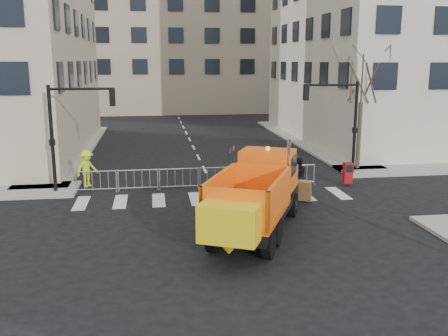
{
  "coord_description": "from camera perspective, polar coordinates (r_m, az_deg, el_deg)",
  "views": [
    {
      "loc": [
        -3.1,
        -17.72,
        6.57
      ],
      "look_at": [
        -0.17,
        2.5,
        2.14
      ],
      "focal_mm": 40.0,
      "sensor_mm": 36.0,
      "label": 1
    }
  ],
  "objects": [
    {
      "name": "sidewalk_back",
      "position": [
        27.19,
        -1.47,
        -1.59
      ],
      "size": [
        64.0,
        5.0,
        0.15
      ],
      "primitive_type": "cube",
      "color": "gray",
      "rests_on": "ground"
    },
    {
      "name": "cop_b",
      "position": [
        24.74,
        8.42,
        -1.0
      ],
      "size": [
        1.03,
        0.86,
        1.92
      ],
      "primitive_type": "imported",
      "rotation": [
        0.0,
        0.0,
        3.29
      ],
      "color": "black",
      "rests_on": "ground"
    },
    {
      "name": "newspaper_box",
      "position": [
        27.29,
        13.95,
        -0.55
      ],
      "size": [
        0.46,
        0.41,
        1.1
      ],
      "primitive_type": "cube",
      "rotation": [
        0.0,
        0.0,
        -0.02
      ],
      "color": "maroon",
      "rests_on": "sidewalk_back"
    },
    {
      "name": "cop_a",
      "position": [
        24.5,
        5.03,
        -1.4
      ],
      "size": [
        0.62,
        0.43,
        1.63
      ],
      "primitive_type": "imported",
      "rotation": [
        0.0,
        0.0,
        3.07
      ],
      "color": "black",
      "rests_on": "ground"
    },
    {
      "name": "street_tree",
      "position": [
        30.92,
        15.33,
        6.57
      ],
      "size": [
        3.0,
        3.0,
        7.5
      ],
      "primitive_type": null,
      "color": "#382B21",
      "rests_on": "ground"
    },
    {
      "name": "traffic_light_left",
      "position": [
        25.98,
        -19.05,
        3.0
      ],
      "size": [
        0.18,
        0.18,
        5.4
      ],
      "primitive_type": "cylinder",
      "color": "black",
      "rests_on": "ground"
    },
    {
      "name": "cop_c",
      "position": [
        23.44,
        8.0,
        -1.66
      ],
      "size": [
        0.98,
        1.25,
        1.98
      ],
      "primitive_type": "imported",
      "rotation": [
        0.0,
        0.0,
        4.21
      ],
      "color": "black",
      "rests_on": "ground"
    },
    {
      "name": "traffic_light_right",
      "position": [
        29.84,
        14.74,
        4.38
      ],
      "size": [
        0.18,
        0.18,
        5.4
      ],
      "primitive_type": "cylinder",
      "color": "black",
      "rests_on": "ground"
    },
    {
      "name": "plow_truck",
      "position": [
        18.99,
        3.69,
        -3.03
      ],
      "size": [
        6.12,
        9.33,
        3.56
      ],
      "rotation": [
        0.0,
        0.0,
        1.13
      ],
      "color": "black",
      "rests_on": "ground"
    },
    {
      "name": "crowd_barriers",
      "position": [
        26.13,
        -2.87,
        -1.1
      ],
      "size": [
        12.6,
        0.6,
        1.1
      ],
      "primitive_type": null,
      "color": "#9EA0A5",
      "rests_on": "ground"
    },
    {
      "name": "building_far",
      "position": [
        70.0,
        -5.94,
        16.63
      ],
      "size": [
        30.0,
        18.0,
        24.0
      ],
      "primitive_type": "cube",
      "color": "tan",
      "rests_on": "ground"
    },
    {
      "name": "ground",
      "position": [
        19.15,
        1.59,
        -7.83
      ],
      "size": [
        120.0,
        120.0,
        0.0
      ],
      "primitive_type": "plane",
      "color": "black",
      "rests_on": "ground"
    },
    {
      "name": "worker",
      "position": [
        26.61,
        -15.39,
        -0.05
      ],
      "size": [
        1.39,
        1.37,
        1.92
      ],
      "primitive_type": "imported",
      "rotation": [
        0.0,
        0.0,
        0.75
      ],
      "color": "#D4F51C",
      "rests_on": "sidewalk_back"
    }
  ]
}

